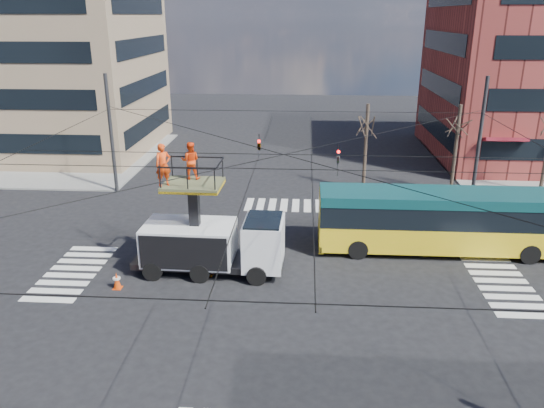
% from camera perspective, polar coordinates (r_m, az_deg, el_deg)
% --- Properties ---
extents(ground, '(120.00, 120.00, 0.00)m').
position_cam_1_polar(ground, '(24.82, 1.18, -7.98)').
color(ground, black).
rests_on(ground, ground).
extents(sidewalk_nw, '(18.00, 18.00, 0.12)m').
position_cam_1_polar(sidewalk_nw, '(49.57, -22.76, 4.77)').
color(sidewalk_nw, slate).
rests_on(sidewalk_nw, ground).
extents(crosswalks, '(22.40, 22.40, 0.02)m').
position_cam_1_polar(crosswalks, '(24.82, 1.18, -7.96)').
color(crosswalks, silver).
rests_on(crosswalks, ground).
extents(overhead_network, '(24.24, 24.24, 8.00)m').
position_cam_1_polar(overhead_network, '(23.53, 1.12, 1.77)').
color(overhead_network, '#2D2D30').
rests_on(overhead_network, ground).
extents(tree_a, '(2.00, 2.00, 6.00)m').
position_cam_1_polar(tree_a, '(36.36, 10.18, 8.44)').
color(tree_a, '#382B21').
rests_on(tree_a, ground).
extents(tree_b, '(2.00, 2.00, 6.00)m').
position_cam_1_polar(tree_b, '(37.52, 19.41, 7.98)').
color(tree_b, '#382B21').
rests_on(tree_b, ground).
extents(utility_truck, '(7.06, 2.81, 6.28)m').
position_cam_1_polar(utility_truck, '(24.79, -6.45, -2.93)').
color(utility_truck, black).
rests_on(utility_truck, ground).
extents(city_bus, '(12.89, 2.67, 3.20)m').
position_cam_1_polar(city_bus, '(28.24, 18.23, -1.65)').
color(city_bus, yellow).
rests_on(city_bus, ground).
extents(traffic_cone, '(0.36, 0.36, 0.78)m').
position_cam_1_polar(traffic_cone, '(24.77, -16.35, -7.90)').
color(traffic_cone, '#DD3D09').
rests_on(traffic_cone, ground).
extents(worker_ground, '(0.58, 1.06, 1.71)m').
position_cam_1_polar(worker_ground, '(24.86, -6.85, -5.88)').
color(worker_ground, orange).
rests_on(worker_ground, ground).
extents(flagger, '(0.99, 1.28, 1.75)m').
position_cam_1_polar(flagger, '(27.61, 12.47, -3.50)').
color(flagger, '#FF6210').
rests_on(flagger, ground).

